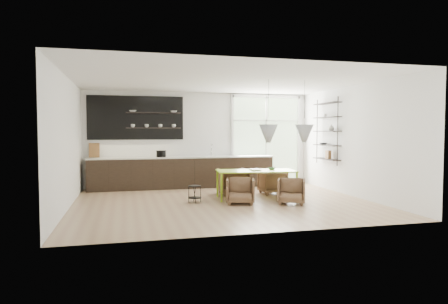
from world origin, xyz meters
The scene contains 11 objects.
room centered at (0.58, 1.10, 1.46)m, with size 7.02×6.01×2.91m.
kitchen_run centered at (-0.69, 2.69, 0.60)m, with size 5.54×0.69×2.75m.
right_shelving centered at (3.36, 1.17, 1.65)m, with size 0.26×1.22×1.90m.
dining_table centered at (0.93, 0.31, 0.67)m, with size 2.05×1.08×0.72m.
armchair_back_left centered at (0.54, 1.11, 0.35)m, with size 0.75×0.78×0.71m, color brown.
armchair_back_right centered at (1.59, 0.91, 0.31)m, with size 0.66×0.67×0.61m, color brown.
armchair_front_left centered at (0.33, -0.29, 0.30)m, with size 0.65×0.67×0.61m, color brown.
armchair_front_right centered at (1.49, -0.60, 0.30)m, with size 0.63×0.65×0.59m, color brown.
wire_stool centered at (-0.68, 0.13, 0.26)m, with size 0.32×0.32×0.41m.
table_book centered at (0.79, 0.34, 0.73)m, with size 0.25×0.34×0.03m, color white.
table_bowl centered at (1.36, 0.35, 0.75)m, with size 0.18×0.18×0.06m, color #4A7851.
Camera 1 is at (-2.28, -9.22, 1.70)m, focal length 32.00 mm.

